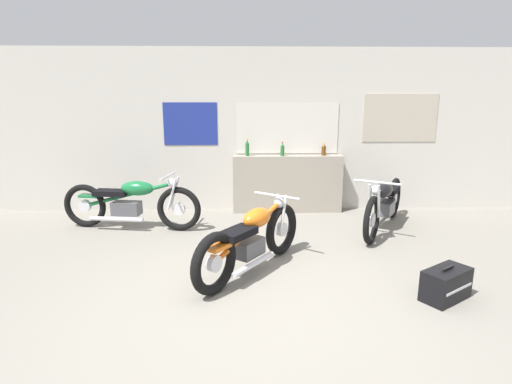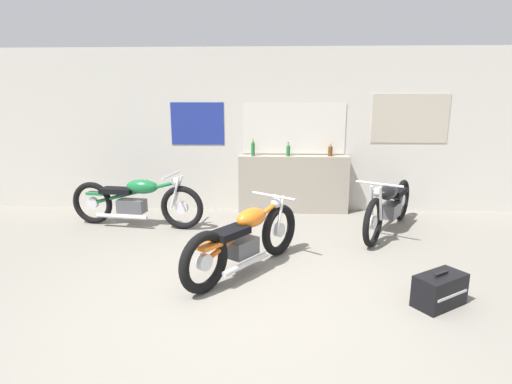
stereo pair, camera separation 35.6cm
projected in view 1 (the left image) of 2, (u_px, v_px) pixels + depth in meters
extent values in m
plane|color=gray|center=(257.00, 311.00, 3.75)|extent=(24.00, 24.00, 0.00)
cube|color=beige|center=(251.00, 131.00, 6.96)|extent=(10.00, 0.06, 2.80)
cube|color=silver|center=(287.00, 128.00, 6.93)|extent=(1.71, 0.01, 0.81)
cube|color=beige|center=(287.00, 128.00, 6.92)|extent=(1.77, 0.01, 0.87)
cube|color=#B2A893|center=(400.00, 118.00, 6.94)|extent=(1.30, 0.01, 0.82)
cube|color=navy|center=(190.00, 124.00, 6.87)|extent=(0.93, 0.01, 0.73)
cube|color=gray|center=(287.00, 184.00, 7.00)|extent=(1.90, 0.28, 0.99)
cylinder|color=#23662D|center=(247.00, 150.00, 6.82)|extent=(0.06, 0.06, 0.22)
cone|color=#23662D|center=(247.00, 142.00, 6.78)|extent=(0.05, 0.05, 0.06)
cylinder|color=gold|center=(247.00, 139.00, 6.77)|extent=(0.03, 0.03, 0.02)
cylinder|color=#23662D|center=(282.00, 151.00, 6.83)|extent=(0.07, 0.07, 0.17)
cone|color=#23662D|center=(282.00, 145.00, 6.80)|extent=(0.06, 0.06, 0.05)
cylinder|color=red|center=(282.00, 143.00, 6.80)|extent=(0.03, 0.03, 0.02)
cylinder|color=#5B3814|center=(324.00, 151.00, 6.88)|extent=(0.08, 0.08, 0.16)
cone|color=#5B3814|center=(324.00, 145.00, 6.86)|extent=(0.06, 0.06, 0.04)
cylinder|color=gold|center=(324.00, 143.00, 6.85)|extent=(0.03, 0.03, 0.02)
torus|color=black|center=(282.00, 229.00, 5.07)|extent=(0.47, 0.59, 0.66)
cylinder|color=silver|center=(282.00, 229.00, 5.07)|extent=(0.16, 0.19, 0.18)
torus|color=black|center=(214.00, 263.00, 4.02)|extent=(0.47, 0.59, 0.66)
cylinder|color=silver|center=(214.00, 263.00, 4.02)|extent=(0.16, 0.19, 0.18)
cube|color=#4C4C51|center=(248.00, 247.00, 4.50)|extent=(0.39, 0.43, 0.19)
cylinder|color=orange|center=(248.00, 231.00, 4.46)|extent=(0.75, 1.00, 0.40)
ellipsoid|color=orange|center=(257.00, 218.00, 4.57)|extent=(0.46, 0.50, 0.22)
cube|color=black|center=(238.00, 233.00, 4.29)|extent=(0.46, 0.50, 0.08)
cube|color=orange|center=(219.00, 247.00, 4.05)|extent=(0.27, 0.29, 0.04)
cylinder|color=silver|center=(275.00, 212.00, 5.00)|extent=(0.12, 0.15, 0.46)
cylinder|color=silver|center=(283.00, 214.00, 4.94)|extent=(0.12, 0.15, 0.46)
cylinder|color=silver|center=(277.00, 196.00, 4.86)|extent=(0.54, 0.40, 0.03)
sphere|color=silver|center=(279.00, 203.00, 4.93)|extent=(0.13, 0.13, 0.13)
cylinder|color=silver|center=(254.00, 264.00, 4.38)|extent=(0.48, 0.62, 0.06)
torus|color=black|center=(179.00, 209.00, 5.98)|extent=(0.68, 0.19, 0.68)
cylinder|color=silver|center=(179.00, 209.00, 5.98)|extent=(0.19, 0.09, 0.19)
torus|color=black|center=(85.00, 206.00, 6.16)|extent=(0.68, 0.19, 0.68)
cylinder|color=silver|center=(85.00, 206.00, 6.16)|extent=(0.19, 0.09, 0.19)
cube|color=#4C4C51|center=(127.00, 208.00, 6.08)|extent=(0.45, 0.28, 0.20)
cylinder|color=#196B38|center=(126.00, 195.00, 6.04)|extent=(1.36, 0.26, 0.43)
ellipsoid|color=#196B38|center=(137.00, 188.00, 5.99)|extent=(0.54, 0.31, 0.22)
cube|color=black|center=(111.00, 193.00, 6.06)|extent=(0.54, 0.31, 0.08)
cube|color=#196B38|center=(89.00, 196.00, 6.11)|extent=(0.32, 0.18, 0.04)
cylinder|color=silver|center=(175.00, 192.00, 5.99)|extent=(0.18, 0.06, 0.49)
cylinder|color=silver|center=(172.00, 194.00, 5.87)|extent=(0.18, 0.06, 0.49)
cylinder|color=silver|center=(168.00, 176.00, 5.89)|extent=(0.13, 0.64, 0.03)
sphere|color=silver|center=(172.00, 183.00, 5.90)|extent=(0.13, 0.13, 0.13)
cylinder|color=silver|center=(117.00, 219.00, 5.99)|extent=(0.83, 0.19, 0.06)
torus|color=black|center=(372.00, 220.00, 5.44)|extent=(0.42, 0.61, 0.67)
cylinder|color=silver|center=(372.00, 220.00, 5.44)|extent=(0.15, 0.19, 0.19)
torus|color=black|center=(394.00, 198.00, 6.67)|extent=(0.42, 0.61, 0.67)
cylinder|color=silver|center=(394.00, 198.00, 6.67)|extent=(0.15, 0.19, 0.19)
cube|color=#4C4C51|center=(385.00, 208.00, 6.12)|extent=(0.40, 0.46, 0.21)
cylinder|color=black|center=(386.00, 195.00, 6.07)|extent=(0.75, 1.16, 0.43)
ellipsoid|color=black|center=(384.00, 190.00, 5.89)|extent=(0.46, 0.55, 0.22)
cube|color=black|center=(390.00, 190.00, 6.25)|extent=(0.46, 0.55, 0.08)
cube|color=black|center=(394.00, 189.00, 6.56)|extent=(0.27, 0.32, 0.04)
cylinder|color=silver|center=(379.00, 202.00, 5.42)|extent=(0.12, 0.17, 0.49)
cylinder|color=silver|center=(370.00, 201.00, 5.48)|extent=(0.12, 0.17, 0.49)
cylinder|color=silver|center=(377.00, 182.00, 5.45)|extent=(0.56, 0.36, 0.03)
sphere|color=silver|center=(375.00, 190.00, 5.42)|extent=(0.13, 0.13, 0.13)
cylinder|color=silver|center=(377.00, 213.00, 6.31)|extent=(0.48, 0.72, 0.06)
cube|color=black|center=(446.00, 284.00, 3.95)|extent=(0.57, 0.50, 0.31)
cube|color=silver|center=(459.00, 289.00, 3.84)|extent=(0.37, 0.24, 0.02)
cube|color=black|center=(448.00, 268.00, 3.91)|extent=(0.16, 0.12, 0.02)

